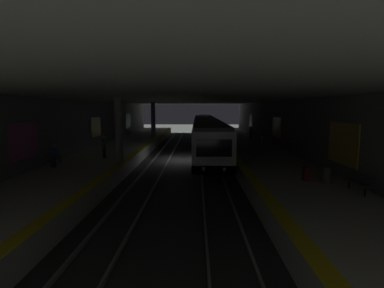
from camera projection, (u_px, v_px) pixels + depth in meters
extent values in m
plane|color=#2D302D|center=(185.00, 160.00, 27.90)|extent=(120.00, 120.00, 0.00)
cube|color=gray|center=(216.00, 159.00, 27.84)|extent=(60.00, 0.09, 0.16)
cube|color=gray|center=(201.00, 159.00, 27.87)|extent=(60.00, 0.09, 0.16)
cube|color=gray|center=(169.00, 159.00, 27.92)|extent=(60.00, 0.09, 0.16)
cube|color=gray|center=(154.00, 159.00, 27.94)|extent=(60.00, 0.09, 0.16)
cube|color=beige|center=(255.00, 155.00, 27.73)|extent=(60.00, 5.30, 1.05)
cube|color=yellow|center=(230.00, 149.00, 27.70)|extent=(60.00, 0.60, 0.01)
cube|color=beige|center=(115.00, 154.00, 27.94)|extent=(60.00, 5.30, 1.05)
cube|color=yellow|center=(140.00, 149.00, 27.84)|extent=(60.00, 0.60, 0.01)
cube|color=slate|center=(287.00, 131.00, 27.41)|extent=(60.00, 0.50, 5.60)
cube|color=gold|center=(343.00, 143.00, 16.33)|extent=(3.28, 0.06, 2.29)
cube|color=gold|center=(277.00, 127.00, 29.88)|extent=(3.06, 0.06, 2.01)
cube|color=#BF4C8C|center=(251.00, 121.00, 44.37)|extent=(2.67, 0.06, 1.85)
cube|color=slate|center=(84.00, 130.00, 27.71)|extent=(60.00, 0.50, 5.60)
cube|color=#BF4C8C|center=(24.00, 141.00, 17.64)|extent=(2.93, 0.06, 2.16)
cube|color=gold|center=(96.00, 127.00, 30.21)|extent=(2.79, 0.06, 1.97)
cube|color=#4CA566|center=(128.00, 121.00, 44.35)|extent=(3.00, 0.06, 2.09)
cube|color=beige|center=(185.00, 98.00, 27.20)|extent=(60.00, 19.40, 0.40)
cylinder|color=gray|center=(119.00, 130.00, 20.78)|extent=(0.56, 0.56, 4.55)
cylinder|color=gray|center=(153.00, 120.00, 37.16)|extent=(0.56, 0.56, 4.55)
cube|color=silver|center=(208.00, 138.00, 27.58)|extent=(18.23, 2.80, 2.70)
cube|color=navy|center=(208.00, 150.00, 27.71)|extent=(18.23, 2.82, 0.56)
cube|color=black|center=(208.00, 135.00, 27.54)|extent=(16.77, 2.83, 0.90)
cube|color=#47474C|center=(208.00, 123.00, 27.40)|extent=(17.86, 2.58, 0.24)
cube|color=black|center=(211.00, 165.00, 22.79)|extent=(2.20, 1.64, 0.76)
cube|color=black|center=(207.00, 147.00, 32.74)|extent=(2.20, 1.64, 0.76)
cube|color=black|center=(214.00, 148.00, 18.48)|extent=(0.04, 2.24, 1.10)
cylinder|color=silver|center=(224.00, 169.00, 18.63)|extent=(0.04, 0.24, 0.24)
cylinder|color=silver|center=(203.00, 169.00, 18.65)|extent=(0.04, 0.24, 0.24)
cube|color=silver|center=(204.00, 126.00, 46.27)|extent=(18.23, 2.80, 2.70)
cube|color=navy|center=(204.00, 133.00, 46.40)|extent=(18.23, 2.82, 0.56)
cube|color=black|center=(204.00, 124.00, 46.22)|extent=(16.77, 2.83, 0.90)
cube|color=#47474C|center=(204.00, 117.00, 46.09)|extent=(17.86, 2.58, 0.24)
cube|color=black|center=(205.00, 139.00, 41.48)|extent=(2.20, 1.64, 0.76)
cube|color=black|center=(203.00, 133.00, 51.43)|extent=(2.20, 1.64, 0.76)
cylinder|color=#262628|center=(365.00, 192.00, 12.90)|extent=(0.08, 0.08, 0.42)
cylinder|color=#262628|center=(349.00, 184.00, 14.25)|extent=(0.08, 0.08, 0.42)
cube|color=#4C4C51|center=(357.00, 182.00, 13.54)|extent=(1.70, 0.44, 0.08)
cube|color=#4C4C51|center=(362.00, 178.00, 13.51)|extent=(1.70, 0.06, 0.40)
cylinder|color=#262628|center=(252.00, 135.00, 39.52)|extent=(0.08, 0.08, 0.42)
cylinder|color=#262628|center=(250.00, 134.00, 40.87)|extent=(0.08, 0.08, 0.42)
cube|color=#4C4C51|center=(251.00, 133.00, 40.16)|extent=(1.70, 0.44, 0.08)
cube|color=#4C4C51|center=(253.00, 131.00, 40.13)|extent=(1.70, 0.06, 0.40)
cylinder|color=#262628|center=(51.00, 164.00, 19.46)|extent=(0.08, 0.08, 0.42)
cylinder|color=#262628|center=(60.00, 160.00, 20.81)|extent=(0.08, 0.08, 0.42)
cube|color=#4C4C51|center=(56.00, 158.00, 20.10)|extent=(1.70, 0.44, 0.08)
cube|color=#4C4C51|center=(52.00, 155.00, 20.08)|extent=(1.70, 0.06, 0.40)
cylinder|color=#262628|center=(128.00, 134.00, 41.37)|extent=(0.08, 0.08, 0.42)
cylinder|color=#262628|center=(130.00, 133.00, 42.72)|extent=(0.08, 0.08, 0.42)
cube|color=#4C4C51|center=(129.00, 132.00, 42.01)|extent=(1.70, 0.44, 0.08)
cube|color=#4C4C51|center=(128.00, 130.00, 41.99)|extent=(1.70, 0.06, 0.40)
cylinder|color=#323232|center=(251.00, 136.00, 35.85)|extent=(0.16, 0.16, 0.84)
cylinder|color=#323232|center=(250.00, 136.00, 36.05)|extent=(0.16, 0.16, 0.84)
cube|color=maroon|center=(251.00, 130.00, 35.86)|extent=(0.36, 0.22, 0.59)
cylinder|color=maroon|center=(251.00, 131.00, 35.62)|extent=(0.10, 0.10, 0.56)
cylinder|color=maroon|center=(250.00, 131.00, 36.11)|extent=(0.10, 0.10, 0.56)
sphere|color=tan|center=(251.00, 127.00, 35.81)|extent=(0.23, 0.23, 0.23)
cylinder|color=#3D3D3D|center=(262.00, 150.00, 24.26)|extent=(0.16, 0.16, 0.81)
cylinder|color=#3D3D3D|center=(261.00, 150.00, 24.46)|extent=(0.16, 0.16, 0.81)
cube|color=#2D754C|center=(262.00, 142.00, 24.28)|extent=(0.36, 0.22, 0.57)
cylinder|color=#2D754C|center=(262.00, 143.00, 24.03)|extent=(0.10, 0.10, 0.54)
cylinder|color=#2D754C|center=(261.00, 142.00, 24.53)|extent=(0.10, 0.10, 0.54)
sphere|color=tan|center=(262.00, 137.00, 24.23)|extent=(0.22, 0.22, 0.22)
cylinder|color=#252525|center=(104.00, 152.00, 22.77)|extent=(0.16, 0.16, 0.88)
cylinder|color=#252525|center=(105.00, 152.00, 22.97)|extent=(0.16, 0.16, 0.88)
cube|color=#2D754C|center=(104.00, 143.00, 22.78)|extent=(0.36, 0.22, 0.62)
cylinder|color=#2D754C|center=(103.00, 144.00, 22.54)|extent=(0.10, 0.10, 0.59)
cylinder|color=#2D754C|center=(105.00, 143.00, 23.03)|extent=(0.10, 0.10, 0.59)
sphere|color=tan|center=(104.00, 137.00, 22.72)|extent=(0.24, 0.24, 0.24)
cylinder|color=#282828|center=(53.00, 162.00, 19.09)|extent=(0.16, 0.16, 0.77)
cylinder|color=#282828|center=(55.00, 161.00, 19.29)|extent=(0.16, 0.16, 0.77)
cube|color=#284C93|center=(54.00, 152.00, 19.11)|extent=(0.36, 0.22, 0.55)
cylinder|color=#284C93|center=(52.00, 153.00, 18.86)|extent=(0.10, 0.10, 0.52)
cylinder|color=#284C93|center=(55.00, 152.00, 19.36)|extent=(0.10, 0.10, 0.52)
sphere|color=tan|center=(53.00, 146.00, 19.06)|extent=(0.21, 0.21, 0.21)
cube|color=maroon|center=(306.00, 174.00, 15.78)|extent=(0.37, 0.26, 0.71)
cylinder|color=#333333|center=(306.00, 165.00, 15.71)|extent=(0.02, 0.02, 0.30)
cylinder|color=#595B5E|center=(327.00, 175.00, 15.18)|extent=(0.44, 0.44, 0.85)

